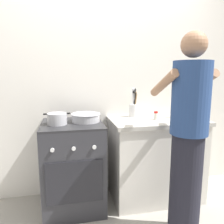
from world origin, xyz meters
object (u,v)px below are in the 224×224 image
object	(u,v)px
pot	(57,119)
oil_bottle	(179,110)
spice_bottle	(156,116)
stove_range	(73,166)
person	(188,138)
mixing_bowl	(86,117)
utensil_crock	(134,108)

from	to	relation	value
pot	oil_bottle	bearing A→B (deg)	1.75
spice_bottle	stove_range	bearing A→B (deg)	178.18
person	oil_bottle	bearing A→B (deg)	68.21
mixing_bowl	utensil_crock	world-z (taller)	utensil_crock
mixing_bowl	pot	bearing A→B (deg)	-165.75
pot	mixing_bowl	size ratio (longest dim) A/B	0.85
mixing_bowl	person	bearing A→B (deg)	-39.41
spice_bottle	person	xyz separation A→B (m)	(0.04, -0.57, -0.08)
stove_range	spice_bottle	xyz separation A→B (m)	(0.87, -0.03, 0.49)
utensil_crock	mixing_bowl	bearing A→B (deg)	-165.13
mixing_bowl	utensil_crock	distance (m)	0.58
oil_bottle	person	size ratio (longest dim) A/B	0.13
pot	mixing_bowl	bearing A→B (deg)	14.25
pot	utensil_crock	world-z (taller)	utensil_crock
pot	person	xyz separation A→B (m)	(1.05, -0.56, -0.10)
spice_bottle	oil_bottle	world-z (taller)	oil_bottle
stove_range	pot	xyz separation A→B (m)	(-0.14, -0.04, 0.51)
spice_bottle	person	size ratio (longest dim) A/B	0.05
stove_range	oil_bottle	distance (m)	1.27
pot	person	size ratio (longest dim) A/B	0.15
stove_range	pot	bearing A→B (deg)	-165.41
spice_bottle	mixing_bowl	bearing A→B (deg)	175.14
stove_range	mixing_bowl	xyz separation A→B (m)	(0.14, 0.03, 0.50)
mixing_bowl	stove_range	bearing A→B (deg)	-166.09
mixing_bowl	utensil_crock	xyz separation A→B (m)	(0.55, 0.15, 0.06)
pot	oil_bottle	size ratio (longest dim) A/B	1.17
utensil_crock	person	world-z (taller)	person
spice_bottle	pot	bearing A→B (deg)	-179.51
stove_range	pot	size ratio (longest dim) A/B	3.57
stove_range	oil_bottle	bearing A→B (deg)	0.15
pot	spice_bottle	xyz separation A→B (m)	(1.01, 0.01, -0.01)
utensil_crock	pot	bearing A→B (deg)	-165.34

